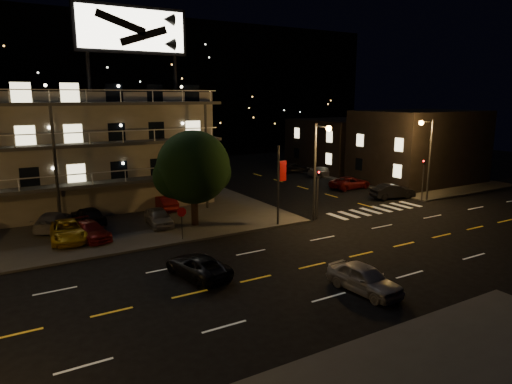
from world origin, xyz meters
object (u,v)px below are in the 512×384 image
side_car_0 (393,191)px  road_car_west (197,266)px  lot_car_2 (68,231)px  lot_car_7 (53,221)px  road_car_east (364,278)px  tree (193,169)px  lot_car_4 (159,217)px

side_car_0 → road_car_west: side_car_0 is taller
lot_car_2 → lot_car_7: lot_car_2 is taller
lot_car_7 → road_car_east: lot_car_7 is taller
tree → road_car_east: (2.83, -16.01, -3.84)m
lot_car_2 → road_car_west: bearing=-58.3°
lot_car_4 → road_car_east: lot_car_4 is taller
lot_car_7 → road_car_west: lot_car_7 is taller
tree → side_car_0: tree is taller
side_car_0 → lot_car_2: bearing=100.7°
side_car_0 → road_car_west: 26.67m
lot_car_4 → lot_car_7: bearing=161.3°
road_car_east → road_car_west: 9.29m
tree → lot_car_7: bearing=156.4°
lot_car_2 → road_car_west: lot_car_2 is taller
lot_car_7 → road_car_east: size_ratio=1.08×
lot_car_4 → road_car_west: 10.92m
tree → lot_car_2: 10.02m
lot_car_7 → road_car_west: bearing=137.2°
lot_car_4 → side_car_0: lot_car_4 is taller
lot_car_4 → side_car_0: 23.85m
lot_car_4 → road_car_west: size_ratio=0.88×
lot_car_7 → side_car_0: lot_car_7 is taller
lot_car_2 → road_car_west: size_ratio=1.10×
tree → lot_car_2: tree is taller
road_car_west → side_car_0: bearing=-171.4°
lot_car_4 → side_car_0: bearing=-0.7°
tree → road_car_east: 16.71m
tree → side_car_0: bearing=-2.1°
lot_car_4 → road_car_west: bearing=-93.3°
lot_car_4 → road_car_east: 18.04m
road_car_west → lot_car_2: bearing=-73.5°
lot_car_4 → road_car_west: lot_car_4 is taller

